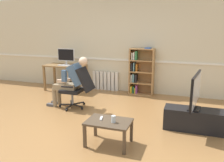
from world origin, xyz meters
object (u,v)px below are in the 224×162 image
object	(u,v)px
person_seated	(71,80)
drinking_glass	(113,119)
bookshelf	(140,72)
radiator	(105,81)
tv_screen	(196,91)
spare_remote	(101,118)
computer_mouse	(71,66)
coffee_table	(109,124)
office_chair	(78,86)
imac_monitor	(66,55)
keyboard	(64,65)
tv_stand	(193,119)
computer_desk	(65,69)

from	to	relation	value
person_seated	drinking_glass	world-z (taller)	person_seated
bookshelf	radiator	world-z (taller)	bookshelf
tv_screen	spare_remote	xyz separation A→B (m)	(-1.42, -0.98, -0.33)
computer_mouse	coffee_table	xyz separation A→B (m)	(2.09, -2.62, -0.43)
radiator	office_chair	bearing A→B (deg)	-90.68
imac_monitor	radiator	world-z (taller)	imac_monitor
keyboard	radiator	world-z (taller)	keyboard
imac_monitor	tv_stand	distance (m)	4.13
tv_stand	imac_monitor	bearing A→B (deg)	153.71
office_chair	computer_mouse	bearing A→B (deg)	-146.35
computer_desk	office_chair	xyz separation A→B (m)	(1.10, -1.33, -0.12)
keyboard	tv_stand	size ratio (longest dim) A/B	0.35
coffee_table	person_seated	bearing A→B (deg)	135.56
bookshelf	drinking_glass	distance (m)	3.07
coffee_table	bookshelf	bearing A→B (deg)	93.18
radiator	tv_stand	world-z (taller)	radiator
tv_stand	coffee_table	xyz separation A→B (m)	(-1.27, -1.02, 0.14)
office_chair	tv_stand	world-z (taller)	office_chair
bookshelf	person_seated	bearing A→B (deg)	-127.97
coffee_table	keyboard	bearing A→B (deg)	131.82
bookshelf	coffee_table	world-z (taller)	bookshelf
radiator	spare_remote	xyz separation A→B (m)	(1.09, -3.08, 0.13)
person_seated	keyboard	bearing A→B (deg)	-144.08
drinking_glass	imac_monitor	bearing A→B (deg)	130.76
drinking_glass	spare_remote	xyz separation A→B (m)	(-0.23, 0.07, -0.04)
coffee_table	drinking_glass	size ratio (longest dim) A/B	6.55
radiator	computer_desk	bearing A→B (deg)	-160.85
computer_desk	tv_stand	xyz separation A→B (m)	(3.63, -1.72, -0.44)
keyboard	drinking_glass	world-z (taller)	keyboard
drinking_glass	bookshelf	bearing A→B (deg)	94.81
bookshelf	spare_remote	distance (m)	2.99
bookshelf	spare_remote	world-z (taller)	bookshelf
tv_screen	office_chair	bearing A→B (deg)	88.92
computer_desk	drinking_glass	size ratio (longest dim) A/B	11.16
bookshelf	computer_desk	bearing A→B (deg)	-172.40
tv_stand	tv_screen	distance (m)	0.54
bookshelf	tv_stand	size ratio (longest dim) A/B	1.27
imac_monitor	tv_screen	size ratio (longest dim) A/B	0.56
person_seated	spare_remote	xyz separation A→B (m)	(1.29, -1.36, -0.24)
keyboard	computer_mouse	xyz separation A→B (m)	(0.24, 0.02, 0.01)
computer_desk	computer_mouse	size ratio (longest dim) A/B	11.97
keyboard	tv_stand	bearing A→B (deg)	-23.67
bookshelf	spare_remote	xyz separation A→B (m)	(0.03, -2.99, -0.22)
bookshelf	spare_remote	bearing A→B (deg)	-89.51
imac_monitor	computer_mouse	distance (m)	0.42
computer_desk	office_chair	world-z (taller)	office_chair
imac_monitor	bookshelf	world-z (taller)	bookshelf
tv_stand	spare_remote	xyz separation A→B (m)	(-1.41, -0.98, 0.21)
computer_desk	spare_remote	xyz separation A→B (m)	(2.22, -2.69, -0.23)
computer_desk	computer_mouse	bearing A→B (deg)	-23.75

